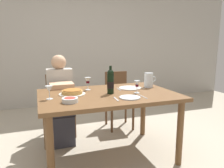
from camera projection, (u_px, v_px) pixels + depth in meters
ground_plane at (108, 156)px, 2.52m from camera, size 8.00×8.00×0.00m
back_wall at (71, 40)px, 4.54m from camera, size 8.00×0.10×2.80m
dining_table at (108, 101)px, 2.40m from camera, size 1.50×1.00×0.76m
wine_bottle at (111, 82)px, 2.34m from camera, size 0.08×0.08×0.31m
water_pitcher at (149, 81)px, 2.70m from camera, size 0.17×0.11×0.19m
baked_tart at (72, 92)px, 2.32m from camera, size 0.29×0.29×0.06m
salad_bowl at (70, 100)px, 2.00m from camera, size 0.15×0.15×0.05m
wine_glass_left_diner at (88, 81)px, 2.54m from camera, size 0.07×0.07×0.15m
wine_glass_right_diner at (137, 84)px, 2.38m from camera, size 0.06×0.06×0.14m
wine_glass_centre at (49, 90)px, 2.11m from camera, size 0.07×0.07×0.14m
dinner_plate_left_setting at (130, 97)px, 2.17m from camera, size 0.21×0.21×0.01m
dinner_plate_right_setting at (130, 88)px, 2.64m from camera, size 0.27×0.27×0.01m
fork_left_setting at (116, 99)px, 2.12m from camera, size 0.03×0.16×0.00m
knife_left_setting at (143, 97)px, 2.22m from camera, size 0.01×0.18×0.00m
knife_right_setting at (141, 87)px, 2.69m from camera, size 0.02×0.18×0.00m
spoon_right_setting at (119, 89)px, 2.59m from camera, size 0.03×0.16×0.00m
chair_left at (60, 100)px, 3.10m from camera, size 0.41×0.41×0.87m
diner_left at (61, 96)px, 2.86m from camera, size 0.34×0.50×1.16m
chair_right at (118, 96)px, 3.39m from camera, size 0.42×0.42×0.87m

